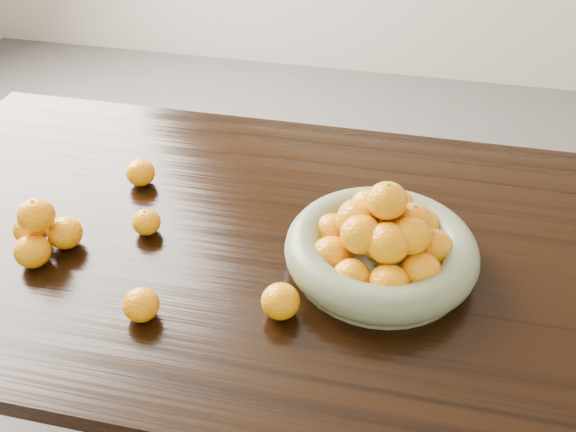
% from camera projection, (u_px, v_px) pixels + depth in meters
% --- Properties ---
extents(dining_table, '(2.00, 1.00, 0.75)m').
position_uv_depth(dining_table, '(309.00, 274.00, 1.41)').
color(dining_table, black).
rests_on(dining_table, ground).
extents(fruit_bowl, '(0.38, 0.38, 0.20)m').
position_uv_depth(fruit_bowl, '(382.00, 246.00, 1.26)').
color(fruit_bowl, '#687153').
rests_on(fruit_bowl, dining_table).
extents(orange_pyramid, '(0.15, 0.14, 0.13)m').
position_uv_depth(orange_pyramid, '(41.00, 232.00, 1.31)').
color(orange_pyramid, orange).
rests_on(orange_pyramid, dining_table).
extents(loose_orange_0, '(0.06, 0.06, 0.06)m').
position_uv_depth(loose_orange_0, '(146.00, 222.00, 1.36)').
color(loose_orange_0, orange).
rests_on(loose_orange_0, dining_table).
extents(loose_orange_1, '(0.07, 0.07, 0.06)m').
position_uv_depth(loose_orange_1, '(141.00, 305.00, 1.17)').
color(loose_orange_1, orange).
rests_on(loose_orange_1, dining_table).
extents(loose_orange_2, '(0.07, 0.07, 0.07)m').
position_uv_depth(loose_orange_2, '(281.00, 301.00, 1.17)').
color(loose_orange_2, orange).
rests_on(loose_orange_2, dining_table).
extents(loose_orange_3, '(0.07, 0.07, 0.06)m').
position_uv_depth(loose_orange_3, '(140.00, 173.00, 1.51)').
color(loose_orange_3, orange).
rests_on(loose_orange_3, dining_table).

